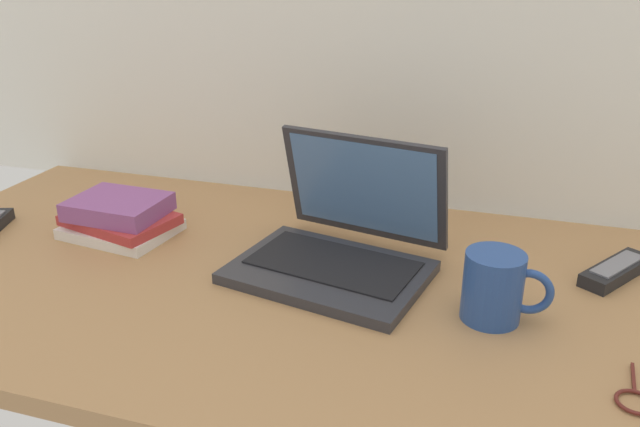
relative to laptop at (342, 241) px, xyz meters
The scene contains 5 objects.
desk 0.09m from the laptop, 112.90° to the right, with size 1.60×0.76×0.03m.
laptop is the anchor object (origin of this frame).
coffee_mug 0.27m from the laptop, 20.63° to the right, with size 0.13×0.09×0.10m.
remote_control_far 0.46m from the laptop, 12.25° to the left, with size 0.13×0.16×0.02m.
book_stack 0.43m from the laptop, behind, with size 0.22×0.18×0.07m.
Camera 1 is at (0.28, -0.86, 0.53)m, focal length 35.31 mm.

